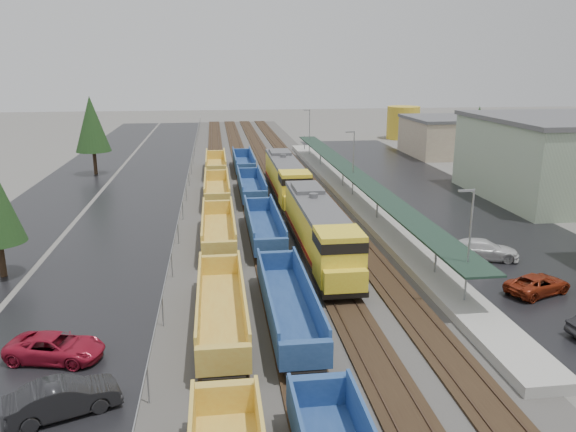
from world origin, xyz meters
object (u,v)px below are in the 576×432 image
(parked_car_west_b, at_px, (63,398))
(parked_car_east_c, at_px, (483,250))
(storage_tank, at_px, (403,123))
(locomotive_trail, at_px, (286,178))
(parked_car_east_b, at_px, (538,284))
(well_string_blue, at_px, (273,259))
(well_string_yellow, at_px, (220,263))
(parked_car_west_c, at_px, (56,348))
(locomotive_lead, at_px, (319,230))

(parked_car_west_b, bearing_deg, parked_car_east_c, -80.30)
(storage_tank, bearing_deg, parked_car_west_b, -117.14)
(parked_car_west_b, bearing_deg, storage_tank, -48.70)
(locomotive_trail, bearing_deg, parked_car_east_b, -65.43)
(well_string_blue, distance_m, parked_car_west_b, 19.70)
(well_string_yellow, bearing_deg, well_string_blue, 5.47)
(locomotive_trail, bearing_deg, parked_car_west_b, -110.84)
(parked_car_west_c, height_order, parked_car_east_b, parked_car_west_c)
(parked_car_west_c, distance_m, parked_car_east_c, 32.38)
(well_string_blue, bearing_deg, well_string_yellow, -174.53)
(locomotive_lead, distance_m, parked_car_east_c, 13.37)
(well_string_blue, relative_size, storage_tank, 14.71)
(locomotive_lead, relative_size, storage_tank, 3.11)
(locomotive_trail, distance_m, well_string_blue, 24.19)
(parked_car_east_b, bearing_deg, parked_car_west_b, 88.91)
(parked_car_west_c, bearing_deg, parked_car_east_b, -67.37)
(storage_tank, bearing_deg, parked_car_east_c, -103.70)
(well_string_blue, distance_m, parked_car_east_c, 17.18)
(well_string_yellow, relative_size, storage_tank, 14.39)
(well_string_yellow, relative_size, parked_car_west_b, 19.37)
(well_string_blue, distance_m, parked_car_east_b, 18.70)
(locomotive_lead, bearing_deg, well_string_blue, -144.77)
(well_string_blue, height_order, parked_car_east_b, well_string_blue)
(well_string_yellow, bearing_deg, parked_car_east_b, -14.75)
(storage_tank, bearing_deg, locomotive_lead, -113.52)
(locomotive_trail, bearing_deg, well_string_blue, -99.53)
(parked_car_east_b, height_order, parked_car_east_c, parked_car_east_c)
(locomotive_lead, relative_size, well_string_yellow, 0.22)
(well_string_yellow, bearing_deg, locomotive_trail, 71.71)
(locomotive_trail, distance_m, storage_tank, 58.67)
(parked_car_east_b, relative_size, parked_car_east_c, 0.87)
(locomotive_lead, bearing_deg, storage_tank, 66.48)
(parked_car_west_b, height_order, parked_car_east_b, parked_car_west_b)
(locomotive_lead, height_order, parked_car_east_b, locomotive_lead)
(well_string_yellow, bearing_deg, parked_car_west_b, -114.60)
(locomotive_lead, bearing_deg, parked_car_west_b, -128.71)
(parked_car_east_c, bearing_deg, parked_car_west_c, 126.60)
(locomotive_trail, xyz_separation_m, well_string_blue, (-4.00, -23.83, -1.29))
(parked_car_east_c, bearing_deg, locomotive_lead, 96.88)
(parked_car_east_b, xyz_separation_m, parked_car_east_c, (-0.53, 7.14, 0.13))
(well_string_yellow, height_order, parked_car_west_c, well_string_yellow)
(well_string_blue, bearing_deg, locomotive_lead, 35.23)
(well_string_blue, xyz_separation_m, storage_tank, (34.86, 73.72, 2.13))
(locomotive_trail, height_order, storage_tank, storage_tank)
(locomotive_trail, xyz_separation_m, parked_car_east_b, (13.68, -29.91, -1.81))
(parked_car_west_b, bearing_deg, parked_car_east_b, -92.32)
(storage_tank, distance_m, parked_car_west_c, 97.36)
(parked_car_west_b, bearing_deg, parked_car_west_c, -3.61)
(locomotive_trail, xyz_separation_m, parked_car_west_c, (-16.88, -34.92, -1.77))
(parked_car_east_b, bearing_deg, well_string_blue, 50.67)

